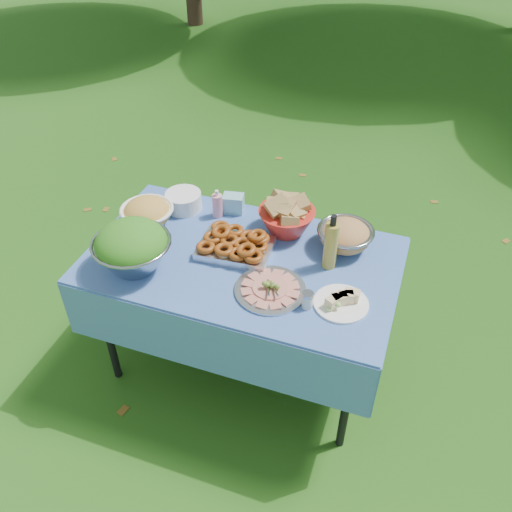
{
  "coord_description": "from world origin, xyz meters",
  "views": [
    {
      "loc": [
        0.72,
        -1.83,
        2.42
      ],
      "look_at": [
        0.07,
        0.0,
        0.8
      ],
      "focal_mm": 38.0,
      "sensor_mm": 36.0,
      "label": 1
    }
  ],
  "objects": [
    {
      "name": "fried_tray",
      "position": [
        -0.05,
        0.04,
        0.8
      ],
      "size": [
        0.36,
        0.27,
        0.08
      ],
      "primitive_type": "cube",
      "rotation": [
        0.0,
        0.0,
        0.07
      ],
      "color": "silver",
      "rests_on": "picnic_table"
    },
    {
      "name": "bread_bowl",
      "position": [
        0.13,
        0.28,
        0.86
      ],
      "size": [
        0.29,
        0.29,
        0.19
      ],
      "primitive_type": null,
      "rotation": [
        0.0,
        0.0,
        -0.04
      ],
      "color": "red",
      "rests_on": "picnic_table"
    },
    {
      "name": "pasta_bowl_steel",
      "position": [
        0.44,
        0.25,
        0.83
      ],
      "size": [
        0.35,
        0.35,
        0.14
      ],
      "primitive_type": null,
      "rotation": [
        0.0,
        0.0,
        -0.41
      ],
      "color": "#9B9FA4",
      "rests_on": "picnic_table"
    },
    {
      "name": "wipes_box",
      "position": [
        -0.18,
        0.35,
        0.81
      ],
      "size": [
        0.12,
        0.1,
        0.1
      ],
      "primitive_type": "cube",
      "rotation": [
        0.0,
        0.0,
        0.19
      ],
      "color": "#87CAD5",
      "rests_on": "picnic_table"
    },
    {
      "name": "ground",
      "position": [
        0.0,
        0.0,
        0.0
      ],
      "size": [
        80.0,
        80.0,
        0.0
      ],
      "primitive_type": "plane",
      "color": "black",
      "rests_on": "ground"
    },
    {
      "name": "cheese_plate",
      "position": [
        0.51,
        -0.15,
        0.79
      ],
      "size": [
        0.3,
        0.3,
        0.07
      ],
      "primitive_type": "cylinder",
      "rotation": [
        0.0,
        0.0,
        0.31
      ],
      "color": "white",
      "rests_on": "picnic_table"
    },
    {
      "name": "picnic_table",
      "position": [
        0.0,
        0.0,
        0.38
      ],
      "size": [
        1.46,
        0.86,
        0.76
      ],
      "primitive_type": "cube",
      "color": "#84C5FE",
      "rests_on": "ground"
    },
    {
      "name": "sanitizer_bottle",
      "position": [
        -0.24,
        0.28,
        0.84
      ],
      "size": [
        0.07,
        0.07,
        0.15
      ],
      "primitive_type": "cylinder",
      "rotation": [
        0.0,
        0.0,
        -0.31
      ],
      "color": "pink",
      "rests_on": "picnic_table"
    },
    {
      "name": "plate_stack",
      "position": [
        -0.44,
        0.29,
        0.81
      ],
      "size": [
        0.24,
        0.24,
        0.09
      ],
      "primitive_type": "cylinder",
      "rotation": [
        0.0,
        0.0,
        0.3
      ],
      "color": "white",
      "rests_on": "picnic_table"
    },
    {
      "name": "oil_bottle",
      "position": [
        0.4,
        0.09,
        0.9
      ],
      "size": [
        0.06,
        0.06,
        0.29
      ],
      "primitive_type": "cylinder",
      "rotation": [
        0.0,
        0.0,
        0.02
      ],
      "color": "#A89231",
      "rests_on": "picnic_table"
    },
    {
      "name": "pasta_bowl_white",
      "position": [
        -0.55,
        0.09,
        0.83
      ],
      "size": [
        0.31,
        0.31,
        0.15
      ],
      "primitive_type": null,
      "rotation": [
        0.0,
        0.0,
        0.19
      ],
      "color": "white",
      "rests_on": "picnic_table"
    },
    {
      "name": "shaker",
      "position": [
        0.38,
        -0.21,
        0.8
      ],
      "size": [
        0.05,
        0.05,
        0.08
      ],
      "primitive_type": "cylinder",
      "rotation": [
        0.0,
        0.0,
        -0.03
      ],
      "color": "silver",
      "rests_on": "picnic_table"
    },
    {
      "name": "salad_bowl",
      "position": [
        -0.45,
        -0.22,
        0.88
      ],
      "size": [
        0.43,
        0.43,
        0.24
      ],
      "primitive_type": null,
      "rotation": [
        0.0,
        0.0,
        -0.22
      ],
      "color": "#9B9FA4",
      "rests_on": "picnic_table"
    },
    {
      "name": "charcuterie_platter",
      "position": [
        0.2,
        -0.17,
        0.8
      ],
      "size": [
        0.41,
        0.41,
        0.07
      ],
      "primitive_type": "cylinder",
      "rotation": [
        0.0,
        0.0,
        0.37
      ],
      "color": "#B9BBC0",
      "rests_on": "picnic_table"
    }
  ]
}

